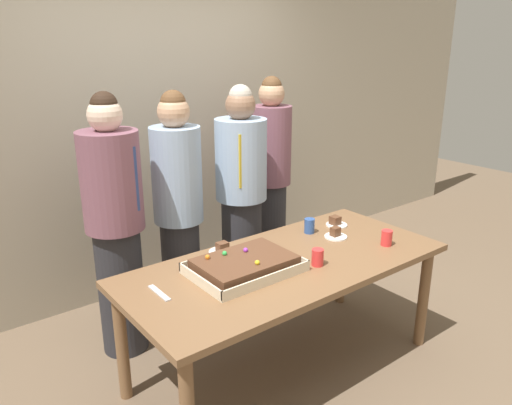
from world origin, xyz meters
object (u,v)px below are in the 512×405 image
(plated_slice_far_left, at_px, (336,223))
(person_green_shirt_behind, at_px, (271,180))
(party_table, at_px, (286,274))
(drink_cup_middle, at_px, (309,226))
(drink_cup_far_end, at_px, (387,238))
(drink_cup_nearest, at_px, (318,257))
(person_serving_front, at_px, (179,210))
(plated_slice_near_left, at_px, (222,249))
(person_far_right_suit, at_px, (241,199))
(person_striped_tie_right, at_px, (115,226))
(cake_server_utensil, at_px, (159,293))
(plated_slice_near_right, at_px, (336,234))
(sheet_cake, at_px, (245,265))

(plated_slice_far_left, relative_size, person_green_shirt_behind, 0.09)
(party_table, bearing_deg, person_green_shirt_behind, 54.88)
(drink_cup_middle, xyz_separation_m, drink_cup_far_end, (0.24, -0.46, 0.00))
(party_table, distance_m, drink_cup_nearest, 0.23)
(drink_cup_middle, distance_m, person_serving_front, 0.90)
(plated_slice_near_left, xyz_separation_m, plated_slice_far_left, (0.90, -0.11, 0.00))
(party_table, bearing_deg, plated_slice_far_left, 19.21)
(plated_slice_far_left, height_order, person_serving_front, person_serving_front)
(person_far_right_suit, bearing_deg, person_striped_tie_right, -56.77)
(drink_cup_nearest, xyz_separation_m, cake_server_utensil, (-0.89, 0.26, -0.05))
(plated_slice_near_right, xyz_separation_m, cake_server_utensil, (-1.28, 0.03, -0.02))
(drink_cup_nearest, xyz_separation_m, person_striped_tie_right, (-0.81, 0.98, 0.09))
(person_far_right_suit, bearing_deg, plated_slice_near_right, 54.24)
(party_table, xyz_separation_m, person_serving_front, (-0.23, 0.86, 0.22))
(plated_slice_near_left, distance_m, drink_cup_middle, 0.66)
(sheet_cake, distance_m, plated_slice_near_left, 0.31)
(drink_cup_nearest, bearing_deg, party_table, 125.32)
(cake_server_utensil, height_order, person_striped_tie_right, person_striped_tie_right)
(plated_slice_near_left, bearing_deg, sheet_cake, -98.79)
(plated_slice_near_right, xyz_separation_m, drink_cup_middle, (-0.08, 0.17, 0.03))
(party_table, distance_m, plated_slice_near_left, 0.42)
(plated_slice_far_left, bearing_deg, person_striped_tie_right, 156.36)
(plated_slice_near_left, relative_size, cake_server_utensil, 0.75)
(drink_cup_nearest, relative_size, person_far_right_suit, 0.06)
(plated_slice_near_left, xyz_separation_m, drink_cup_far_end, (0.89, -0.55, 0.03))
(plated_slice_near_right, bearing_deg, sheet_cake, -176.94)
(person_striped_tie_right, xyz_separation_m, person_far_right_suit, (0.96, -0.03, -0.01))
(person_green_shirt_behind, relative_size, person_far_right_suit, 1.02)
(party_table, distance_m, plated_slice_near_right, 0.52)
(drink_cup_nearest, xyz_separation_m, person_serving_front, (-0.34, 1.01, 0.09))
(drink_cup_middle, bearing_deg, person_serving_front, 137.00)
(plated_slice_far_left, xyz_separation_m, person_green_shirt_behind, (0.04, 0.76, 0.14))
(cake_server_utensil, bearing_deg, plated_slice_far_left, 4.94)
(drink_cup_middle, relative_size, person_serving_front, 0.06)
(plated_slice_far_left, bearing_deg, person_green_shirt_behind, 87.38)
(sheet_cake, height_order, person_green_shirt_behind, person_green_shirt_behind)
(plated_slice_near_left, relative_size, drink_cup_nearest, 1.50)
(person_serving_front, height_order, person_striped_tie_right, person_striped_tie_right)
(plated_slice_near_left, height_order, cake_server_utensil, plated_slice_near_left)
(drink_cup_nearest, xyz_separation_m, person_far_right_suit, (0.15, 0.95, 0.08))
(plated_slice_far_left, bearing_deg, cake_server_utensil, -175.06)
(plated_slice_near_right, bearing_deg, plated_slice_near_left, 160.56)
(plated_slice_near_left, height_order, drink_cup_far_end, drink_cup_far_end)
(party_table, distance_m, drink_cup_middle, 0.51)
(person_serving_front, xyz_separation_m, person_far_right_suit, (0.49, -0.06, -0.00))
(drink_cup_far_end, height_order, cake_server_utensil, drink_cup_far_end)
(sheet_cake, distance_m, person_green_shirt_behind, 1.37)
(plated_slice_near_left, xyz_separation_m, plated_slice_near_right, (0.74, -0.26, -0.00))
(plated_slice_near_left, relative_size, plated_slice_near_right, 1.00)
(plated_slice_near_right, relative_size, person_serving_front, 0.09)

